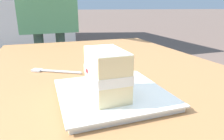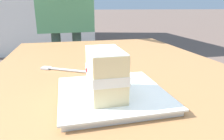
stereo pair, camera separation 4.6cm
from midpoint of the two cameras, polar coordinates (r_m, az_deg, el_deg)
The scene contains 4 objects.
patio_table at distance 0.69m, azimuth 4.05°, elevation -9.87°, with size 1.35×0.83×0.77m.
dessert_plate at distance 0.48m, azimuth 2.76°, elevation -6.84°, with size 0.24×0.24×0.02m.
cake_slice at distance 0.44m, azimuth 1.11°, elevation -0.93°, with size 0.12×0.08×0.10m.
dessert_fork at distance 0.69m, azimuth -12.42°, elevation 0.14°, with size 0.10×0.15×0.01m.
Camera 2 is at (0.59, -0.17, 0.97)m, focal length 32.44 mm.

